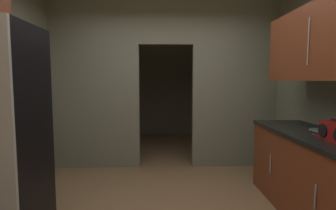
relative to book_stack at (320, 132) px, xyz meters
name	(u,v)px	position (x,y,z in m)	size (l,w,h in m)	color
kitchen_partition	(165,77)	(-1.51, 1.85, 0.56)	(3.68, 0.12, 2.81)	gray
adjoining_room_shell	(163,81)	(-1.50, 3.76, 0.48)	(3.68, 2.78, 2.81)	gray
lower_cabinet_run	(320,179)	(0.02, -0.01, -0.48)	(0.64, 2.08, 0.89)	brown
upper_cabinet_counterside	(327,42)	(0.02, -0.01, 0.88)	(0.36, 1.87, 0.75)	brown
book_stack	(320,132)	(0.00, 0.00, 0.00)	(0.14, 0.17, 0.07)	#8C3893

